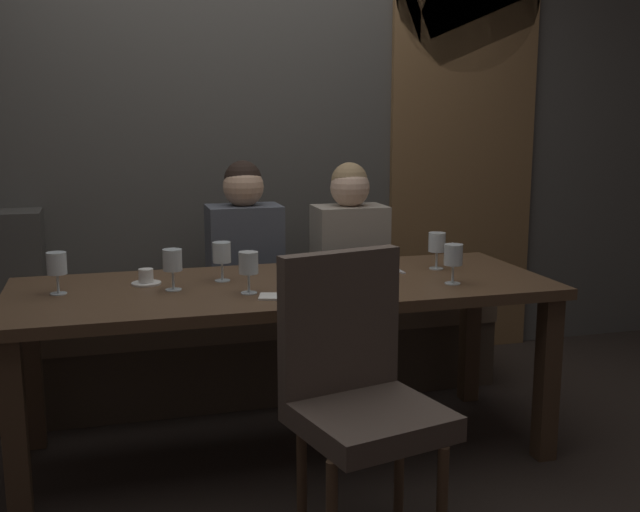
{
  "coord_description": "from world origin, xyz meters",
  "views": [
    {
      "loc": [
        -0.7,
        -3.01,
        1.44
      ],
      "look_at": [
        0.16,
        0.03,
        0.84
      ],
      "focal_mm": 43.22,
      "sensor_mm": 36.0,
      "label": 1
    }
  ],
  "objects": [
    {
      "name": "wine_glass_near_right",
      "position": [
        -0.45,
        0.0,
        0.85
      ],
      "size": [
        0.08,
        0.08,
        0.16
      ],
      "color": "silver",
      "rests_on": "dining_table"
    },
    {
      "name": "banquette_bench",
      "position": [
        0.0,
        0.7,
        0.23
      ],
      "size": [
        2.5,
        0.44,
        0.45
      ],
      "color": "#4A3C2E",
      "rests_on": "ground"
    },
    {
      "name": "wine_glass_end_left",
      "position": [
        0.72,
        0.1,
        0.85
      ],
      "size": [
        0.08,
        0.08,
        0.16
      ],
      "color": "silver",
      "rests_on": "dining_table"
    },
    {
      "name": "diner_redhead",
      "position": [
        -0.04,
        0.7,
        0.8
      ],
      "size": [
        0.36,
        0.24,
        0.75
      ],
      "color": "#4C515B",
      "rests_on": "banquette_bench"
    },
    {
      "name": "wine_glass_far_right",
      "position": [
        -0.17,
        -0.14,
        0.85
      ],
      "size": [
        0.08,
        0.08,
        0.16
      ],
      "color": "silver",
      "rests_on": "dining_table"
    },
    {
      "name": "diner_bearded",
      "position": [
        0.5,
        0.68,
        0.8
      ],
      "size": [
        0.36,
        0.24,
        0.73
      ],
      "color": "#9E9384",
      "rests_on": "banquette_bench"
    },
    {
      "name": "wine_glass_near_left",
      "position": [
        -0.88,
        0.05,
        0.85
      ],
      "size": [
        0.08,
        0.08,
        0.16
      ],
      "color": "silver",
      "rests_on": "dining_table"
    },
    {
      "name": "arched_door",
      "position": [
        1.35,
        1.15,
        1.36
      ],
      "size": [
        0.9,
        0.05,
        2.55
      ],
      "color": "brown",
      "rests_on": "ground"
    },
    {
      "name": "wine_glass_center_back",
      "position": [
        0.66,
        -0.2,
        0.86
      ],
      "size": [
        0.08,
        0.08,
        0.16
      ],
      "color": "silver",
      "rests_on": "dining_table"
    },
    {
      "name": "ground",
      "position": [
        0.0,
        0.0,
        0.0
      ],
      "size": [
        9.0,
        9.0,
        0.0
      ],
      "primitive_type": "plane",
      "color": "black"
    },
    {
      "name": "folded_napkin",
      "position": [
        -0.09,
        -0.23,
        0.74
      ],
      "size": [
        0.13,
        0.13,
        0.01
      ],
      "primitive_type": "cube",
      "rotation": [
        0.0,
        0.0,
        -0.3
      ],
      "color": "silver",
      "rests_on": "dining_table"
    },
    {
      "name": "espresso_cup",
      "position": [
        -0.55,
        0.14,
        0.77
      ],
      "size": [
        0.12,
        0.12,
        0.06
      ],
      "color": "white",
      "rests_on": "dining_table"
    },
    {
      "name": "back_wall_tiled",
      "position": [
        0.0,
        1.22,
        1.5
      ],
      "size": [
        6.0,
        0.12,
        3.0
      ],
      "primitive_type": "cube",
      "color": "#4C4944",
      "rests_on": "ground"
    },
    {
      "name": "chair_near_side",
      "position": [
        0.07,
        -0.72,
        0.56
      ],
      "size": [
        0.53,
        0.53,
        0.98
      ],
      "color": "brown",
      "rests_on": "ground"
    },
    {
      "name": "dining_table",
      "position": [
        0.0,
        0.0,
        0.65
      ],
      "size": [
        2.2,
        0.84,
        0.74
      ],
      "color": "#493422",
      "rests_on": "ground"
    },
    {
      "name": "dessert_plate",
      "position": [
        0.4,
        0.14,
        0.75
      ],
      "size": [
        0.19,
        0.19,
        0.05
      ],
      "color": "white",
      "rests_on": "dining_table"
    },
    {
      "name": "fork_on_table",
      "position": [
        0.54,
        0.12,
        0.74
      ],
      "size": [
        0.02,
        0.17,
        0.01
      ],
      "primitive_type": "cube",
      "rotation": [
        0.0,
        0.0,
        0.02
      ],
      "color": "silver",
      "rests_on": "dining_table"
    },
    {
      "name": "wine_glass_center_front",
      "position": [
        -0.24,
        0.11,
        0.85
      ],
      "size": [
        0.08,
        0.08,
        0.16
      ],
      "color": "silver",
      "rests_on": "dining_table"
    }
  ]
}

